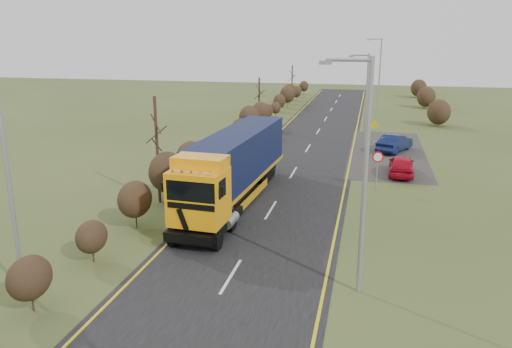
{
  "coord_description": "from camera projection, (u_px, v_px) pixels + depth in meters",
  "views": [
    {
      "loc": [
        5.01,
        -21.26,
        9.19
      ],
      "look_at": [
        -0.74,
        3.62,
        2.12
      ],
      "focal_mm": 35.0,
      "sensor_mm": 36.0,
      "label": 1
    }
  ],
  "objects": [
    {
      "name": "left_pole",
      "position": [
        4.0,
        146.0,
        17.1
      ],
      "size": [
        0.16,
        0.16,
        11.12
      ],
      "primitive_type": "cylinder",
      "color": "gray",
      "rests_on": "ground"
    },
    {
      "name": "speed_sign",
      "position": [
        377.0,
        163.0,
        30.44
      ],
      "size": [
        0.67,
        0.1,
        2.44
      ],
      "color": "gray",
      "rests_on": "ground"
    },
    {
      "name": "streetlight_far",
      "position": [
        379.0,
        71.0,
        62.24
      ],
      "size": [
        1.92,
        0.18,
        9.01
      ],
      "color": "gray",
      "rests_on": "ground"
    },
    {
      "name": "lorry",
      "position": [
        234.0,
        164.0,
        27.94
      ],
      "size": [
        3.08,
        14.54,
        4.02
      ],
      "rotation": [
        0.0,
        0.0,
        -0.06
      ],
      "color": "black",
      "rests_on": "ground"
    },
    {
      "name": "hedgerow",
      "position": [
        191.0,
        159.0,
        31.79
      ],
      "size": [
        2.24,
        102.04,
        6.05
      ],
      "color": "black",
      "rests_on": "ground"
    },
    {
      "name": "streetlight_mid",
      "position": [
        365.0,
        98.0,
        40.87
      ],
      "size": [
        1.68,
        0.18,
        7.85
      ],
      "color": "gray",
      "rests_on": "ground"
    },
    {
      "name": "road",
      "position": [
        289.0,
        180.0,
        32.89
      ],
      "size": [
        8.0,
        120.0,
        0.02
      ],
      "primitive_type": "cube",
      "color": "black",
      "rests_on": "ground"
    },
    {
      "name": "streetlight_near",
      "position": [
        363.0,
        169.0,
        17.39
      ],
      "size": [
        1.83,
        0.18,
        8.57
      ],
      "color": "gray",
      "rests_on": "ground"
    },
    {
      "name": "car_red_hatchback",
      "position": [
        401.0,
        165.0,
        34.0
      ],
      "size": [
        1.82,
        4.17,
        1.4
      ],
      "primitive_type": "imported",
      "rotation": [
        0.0,
        0.0,
        3.1
      ],
      "color": "#AC081C",
      "rests_on": "ground"
    },
    {
      "name": "layby",
      "position": [
        387.0,
        152.0,
        40.87
      ],
      "size": [
        6.0,
        18.0,
        0.02
      ],
      "primitive_type": "cube",
      "color": "#2C2927",
      "rests_on": "ground"
    },
    {
      "name": "lane_markings",
      "position": [
        288.0,
        181.0,
        32.6
      ],
      "size": [
        7.52,
        116.0,
        0.01
      ],
      "color": "gold",
      "rests_on": "road"
    },
    {
      "name": "car_blue_sedan",
      "position": [
        395.0,
        143.0,
        40.96
      ],
      "size": [
        3.17,
        4.59,
        1.43
      ],
      "primitive_type": "imported",
      "rotation": [
        0.0,
        0.0,
        2.72
      ],
      "color": "#0A133B",
      "rests_on": "ground"
    },
    {
      "name": "warning_board",
      "position": [
        374.0,
        129.0,
        43.96
      ],
      "size": [
        0.78,
        0.11,
        2.05
      ],
      "color": "gray",
      "rests_on": "ground"
    },
    {
      "name": "ground",
      "position": [
        254.0,
        238.0,
        23.51
      ],
      "size": [
        160.0,
        160.0,
        0.0
      ],
      "primitive_type": "plane",
      "color": "#3B481E",
      "rests_on": "ground"
    }
  ]
}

